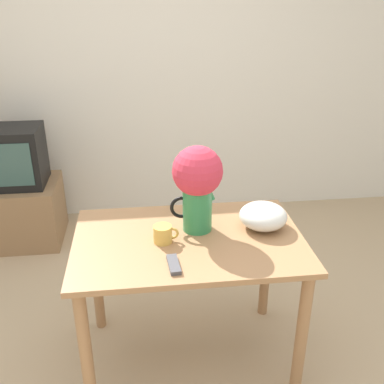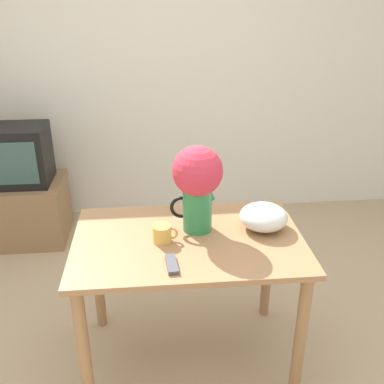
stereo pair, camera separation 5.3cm
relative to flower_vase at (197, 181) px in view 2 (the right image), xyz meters
name	(u,v)px [view 2 (the right image)]	position (x,y,z in m)	size (l,w,h in m)	color
ground_plane	(176,372)	(-0.14, -0.20, -1.06)	(12.00, 12.00, 0.00)	tan
wall_back	(158,70)	(-0.14, 1.84, 0.24)	(8.00, 0.05, 2.60)	silver
table	(188,260)	(-0.05, -0.09, -0.40)	(1.16, 0.76, 0.79)	#A3754C
flower_vase	(197,181)	(0.00, 0.00, 0.00)	(0.27, 0.26, 0.46)	#2D844C
coffee_mug	(163,234)	(-0.18, -0.11, -0.23)	(0.13, 0.09, 0.09)	gold
white_bowl	(263,217)	(0.35, -0.02, -0.21)	(0.25, 0.25, 0.13)	silver
remote_control	(172,264)	(-0.15, -0.33, -0.27)	(0.06, 0.15, 0.02)	#4C4C51
tv_stand	(30,210)	(-1.25, 1.38, -0.81)	(0.58, 0.54, 0.51)	#8E6B47
tv_set	(21,155)	(-1.25, 1.38, -0.32)	(0.43, 0.39, 0.46)	black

